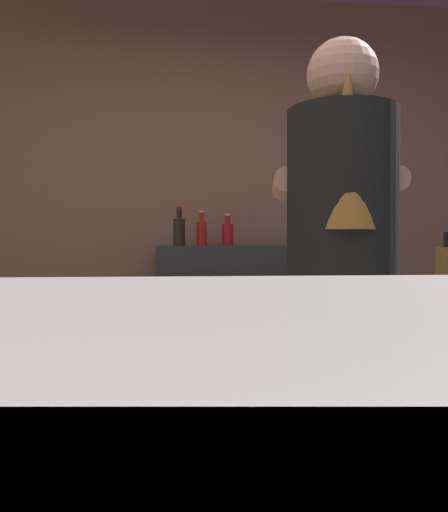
{
  "coord_description": "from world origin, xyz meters",
  "views": [
    {
      "loc": [
        -0.32,
        -1.33,
        1.1
      ],
      "look_at": [
        -0.26,
        -0.75,
        1.09
      ],
      "focal_mm": 38.24,
      "sensor_mm": 36.0,
      "label": 1
    }
  ],
  "objects_px": {
    "bartender": "(342,275)",
    "mixing_bowl": "(208,292)",
    "bottle_olive_oil": "(228,234)",
    "bottle_hot_sauce": "(179,231)",
    "bottle_vinegar": "(202,232)",
    "chefs_knife": "(378,297)"
  },
  "relations": [
    {
      "from": "bartender",
      "to": "mixing_bowl",
      "type": "relative_size",
      "value": 8.68
    },
    {
      "from": "bottle_vinegar",
      "to": "bottle_olive_oil",
      "type": "relative_size",
      "value": 1.08
    },
    {
      "from": "mixing_bowl",
      "to": "chefs_knife",
      "type": "xyz_separation_m",
      "value": [
        0.66,
        -0.02,
        -0.02
      ]
    },
    {
      "from": "bartender",
      "to": "chefs_knife",
      "type": "height_order",
      "value": "bartender"
    },
    {
      "from": "bottle_vinegar",
      "to": "bottle_hot_sauce",
      "type": "bearing_deg",
      "value": -149.57
    },
    {
      "from": "bottle_vinegar",
      "to": "bartender",
      "type": "bearing_deg",
      "value": -78.69
    },
    {
      "from": "chefs_knife",
      "to": "bottle_olive_oil",
      "type": "relative_size",
      "value": 1.23
    },
    {
      "from": "mixing_bowl",
      "to": "bottle_hot_sauce",
      "type": "relative_size",
      "value": 0.88
    },
    {
      "from": "bartender",
      "to": "bottle_olive_oil",
      "type": "relative_size",
      "value": 8.93
    },
    {
      "from": "mixing_bowl",
      "to": "bottle_vinegar",
      "type": "height_order",
      "value": "bottle_vinegar"
    },
    {
      "from": "mixing_bowl",
      "to": "chefs_knife",
      "type": "height_order",
      "value": "mixing_bowl"
    },
    {
      "from": "mixing_bowl",
      "to": "bottle_olive_oil",
      "type": "xyz_separation_m",
      "value": [
        0.22,
        1.22,
        0.26
      ]
    },
    {
      "from": "mixing_bowl",
      "to": "bartender",
      "type": "bearing_deg",
      "value": -48.46
    },
    {
      "from": "bottle_vinegar",
      "to": "bottle_olive_oil",
      "type": "xyz_separation_m",
      "value": [
        0.16,
        0.03,
        -0.01
      ]
    },
    {
      "from": "bottle_olive_oil",
      "to": "bartender",
      "type": "bearing_deg",
      "value": -84.32
    },
    {
      "from": "bartender",
      "to": "chefs_knife",
      "type": "bearing_deg",
      "value": -24.6
    },
    {
      "from": "bottle_olive_oil",
      "to": "bottle_hot_sauce",
      "type": "bearing_deg",
      "value": -159.91
    },
    {
      "from": "mixing_bowl",
      "to": "bottle_vinegar",
      "type": "bearing_deg",
      "value": 87.29
    },
    {
      "from": "mixing_bowl",
      "to": "bottle_vinegar",
      "type": "relative_size",
      "value": 0.95
    },
    {
      "from": "chefs_knife",
      "to": "bottle_olive_oil",
      "type": "distance_m",
      "value": 1.35
    },
    {
      "from": "mixing_bowl",
      "to": "bottle_hot_sauce",
      "type": "height_order",
      "value": "bottle_hot_sauce"
    },
    {
      "from": "bottle_hot_sauce",
      "to": "mixing_bowl",
      "type": "bearing_deg",
      "value": -85.9
    }
  ]
}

